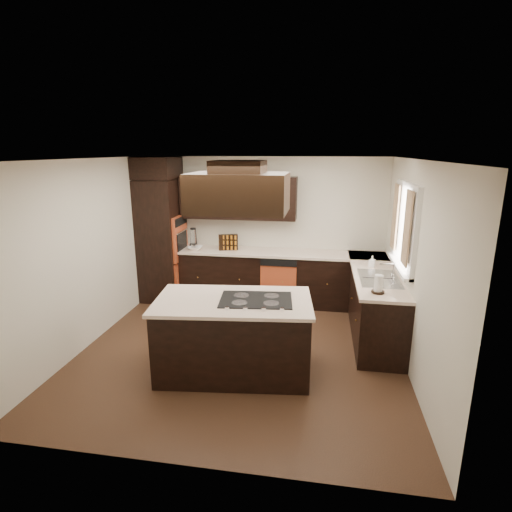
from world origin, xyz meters
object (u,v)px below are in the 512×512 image
object	(u,v)px
oven_column	(161,240)
range_hood	(239,193)
island	(234,337)
spice_rack	(228,242)

from	to	relation	value
oven_column	range_hood	xyz separation A→B (m)	(1.88, -2.25, 1.10)
island	oven_column	bearing A→B (deg)	122.28
oven_column	range_hood	distance (m)	3.13
oven_column	spice_rack	size ratio (longest dim) A/B	6.48
oven_column	spice_rack	bearing A→B (deg)	3.79
range_hood	spice_rack	bearing A→B (deg)	106.33
oven_column	island	bearing A→B (deg)	-51.38
island	spice_rack	bearing A→B (deg)	98.18
spice_rack	oven_column	bearing A→B (deg)	163.76
oven_column	spice_rack	world-z (taller)	oven_column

